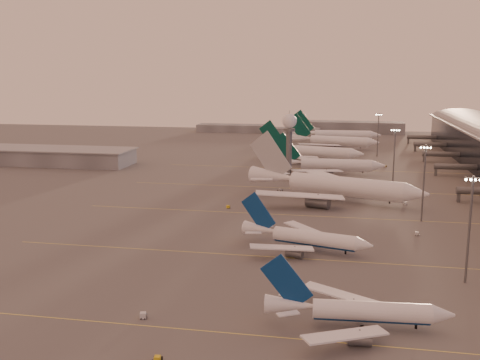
# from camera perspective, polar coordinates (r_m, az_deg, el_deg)

# --- Properties ---
(ground) EXTENTS (700.00, 700.00, 0.00)m
(ground) POSITION_cam_1_polar(r_m,az_deg,el_deg) (141.27, -2.14, -8.80)
(ground) COLOR #535050
(ground) RESTS_ON ground
(taxiway_markings) EXTENTS (180.00, 185.25, 0.02)m
(taxiway_markings) POSITION_cam_1_polar(r_m,az_deg,el_deg) (191.64, 10.45, -3.68)
(taxiway_markings) COLOR #F1DD55
(taxiway_markings) RESTS_ON ground
(hangar) EXTENTS (82.00, 27.00, 8.50)m
(hangar) POSITION_cam_1_polar(r_m,az_deg,el_deg) (311.52, -18.17, 2.33)
(hangar) COLOR slate
(hangar) RESTS_ON ground
(radar_tower) EXTENTS (6.40, 6.40, 31.10)m
(radar_tower) POSITION_cam_1_polar(r_m,az_deg,el_deg) (252.31, 5.03, 4.76)
(radar_tower) COLOR slate
(radar_tower) RESTS_ON ground
(mast_a) EXTENTS (3.60, 0.56, 25.00)m
(mast_a) POSITION_cam_1_polar(r_m,az_deg,el_deg) (136.91, 22.29, -4.24)
(mast_a) COLOR slate
(mast_a) RESTS_ON ground
(mast_b) EXTENTS (3.60, 0.56, 25.00)m
(mast_b) POSITION_cam_1_polar(r_m,az_deg,el_deg) (189.41, 18.17, 0.03)
(mast_b) COLOR slate
(mast_b) RESTS_ON ground
(mast_c) EXTENTS (3.60, 0.56, 25.00)m
(mast_c) POSITION_cam_1_polar(r_m,az_deg,el_deg) (242.88, 15.39, 2.46)
(mast_c) COLOR slate
(mast_c) RESTS_ON ground
(mast_d) EXTENTS (3.60, 0.56, 25.00)m
(mast_d) POSITION_cam_1_polar(r_m,az_deg,el_deg) (331.90, 13.85, 4.68)
(mast_d) COLOR slate
(mast_d) RESTS_ON ground
(distant_horizon) EXTENTS (165.00, 37.50, 9.00)m
(distant_horizon) POSITION_cam_1_polar(r_m,az_deg,el_deg) (457.72, 7.29, 5.28)
(distant_horizon) COLOR slate
(distant_horizon) RESTS_ON ground
(narrowbody_near) EXTENTS (36.15, 28.80, 14.12)m
(narrowbody_near) POSITION_cam_1_polar(r_m,az_deg,el_deg) (110.62, 11.87, -13.17)
(narrowbody_near) COLOR white
(narrowbody_near) RESTS_ON ground
(narrowbody_mid) EXTENTS (36.89, 29.03, 14.77)m
(narrowbody_mid) POSITION_cam_1_polar(r_m,az_deg,el_deg) (153.91, 6.65, -6.03)
(narrowbody_mid) COLOR white
(narrowbody_mid) RESTS_ON ground
(widebody_white) EXTENTS (68.16, 53.68, 25.04)m
(widebody_white) POSITION_cam_1_polar(r_m,az_deg,el_deg) (213.69, 9.55, -0.96)
(widebody_white) COLOR white
(widebody_white) RESTS_ON ground
(greentail_a) EXTENTS (54.09, 43.71, 19.66)m
(greentail_a) POSITION_cam_1_polar(r_m,az_deg,el_deg) (269.89, 8.98, 1.32)
(greentail_a) COLOR white
(greentail_a) RESTS_ON ground
(greentail_b) EXTENTS (58.69, 46.88, 21.64)m
(greentail_b) POSITION_cam_1_polar(r_m,az_deg,el_deg) (309.79, 7.21, 2.65)
(greentail_b) COLOR white
(greentail_b) RESTS_ON ground
(greentail_c) EXTENTS (58.56, 46.85, 21.48)m
(greentail_c) POSITION_cam_1_polar(r_m,az_deg,el_deg) (361.37, 9.43, 3.74)
(greentail_c) COLOR white
(greentail_c) RESTS_ON ground
(greentail_d) EXTENTS (62.02, 50.03, 22.52)m
(greentail_d) POSITION_cam_1_polar(r_m,az_deg,el_deg) (394.97, 9.76, 4.35)
(greentail_d) COLOR white
(greentail_d) RESTS_ON ground
(gsv_truck_a) EXTENTS (6.61, 3.85, 2.52)m
(gsv_truck_a) POSITION_cam_1_polar(r_m,az_deg,el_deg) (114.40, -9.57, -13.12)
(gsv_truck_a) COLOR silver
(gsv_truck_a) RESTS_ON ground
(gsv_tug_near) EXTENTS (2.44, 3.70, 1.00)m
(gsv_tug_near) POSITION_cam_1_polar(r_m,az_deg,el_deg) (98.96, -8.40, -17.59)
(gsv_tug_near) COLOR yellow
(gsv_tug_near) RESTS_ON ground
(gsv_tug_mid) EXTENTS (4.03, 4.29, 1.06)m
(gsv_tug_mid) POSITION_cam_1_polar(r_m,az_deg,el_deg) (154.86, 4.21, -6.82)
(gsv_tug_mid) COLOR silver
(gsv_tug_mid) RESTS_ON ground
(gsv_truck_b) EXTENTS (5.68, 2.36, 2.25)m
(gsv_truck_b) POSITION_cam_1_polar(r_m,az_deg,el_deg) (174.94, 17.68, -5.04)
(gsv_truck_b) COLOR silver
(gsv_truck_b) RESTS_ON ground
(gsv_truck_c) EXTENTS (5.51, 4.65, 2.17)m
(gsv_truck_c) POSITION_cam_1_polar(r_m,az_deg,el_deg) (200.04, -1.11, -2.57)
(gsv_truck_c) COLOR yellow
(gsv_truck_c) RESTS_ON ground
(gsv_catering_b) EXTENTS (5.26, 3.16, 4.03)m
(gsv_catering_b) POSITION_cam_1_polar(r_m,az_deg,el_deg) (213.87, 16.51, -1.89)
(gsv_catering_b) COLOR silver
(gsv_catering_b) RESTS_ON ground
(gsv_tug_far) EXTENTS (3.48, 4.10, 1.01)m
(gsv_tug_far) POSITION_cam_1_polar(r_m,az_deg,el_deg) (228.54, 4.09, -1.05)
(gsv_tug_far) COLOR silver
(gsv_tug_far) RESTS_ON ground
(gsv_truck_d) EXTENTS (4.22, 6.11, 2.33)m
(gsv_truck_d) POSITION_cam_1_polar(r_m,az_deg,el_deg) (267.53, 1.38, 0.87)
(gsv_truck_d) COLOR silver
(gsv_truck_d) RESTS_ON ground
(gsv_tug_hangar) EXTENTS (3.83, 3.11, 0.95)m
(gsv_tug_hangar) POSITION_cam_1_polar(r_m,az_deg,el_deg) (296.84, 14.51, 1.38)
(gsv_tug_hangar) COLOR yellow
(gsv_tug_hangar) RESTS_ON ground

